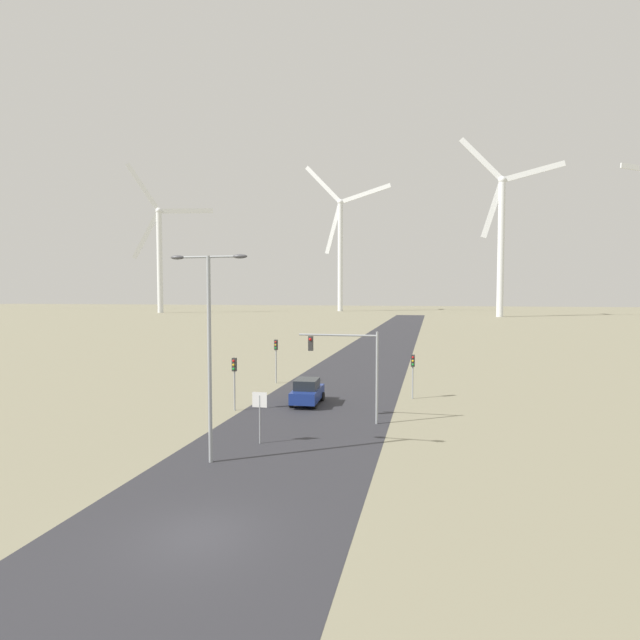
{
  "coord_description": "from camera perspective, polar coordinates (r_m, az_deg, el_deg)",
  "views": [
    {
      "loc": [
        7.41,
        -14.67,
        7.93
      ],
      "look_at": [
        0.0,
        18.31,
        6.11
      ],
      "focal_mm": 28.0,
      "sensor_mm": 36.0,
      "label": 1
    }
  ],
  "objects": [
    {
      "name": "road_surface",
      "position": [
        63.6,
        5.89,
        -4.09
      ],
      "size": [
        10.0,
        240.0,
        0.01
      ],
      "color": "#2D2D33",
      "rests_on": "ground"
    },
    {
      "name": "wind_turbine_center",
      "position": [
        178.4,
        20.0,
        9.36
      ],
      "size": [
        33.21,
        2.6,
        60.02
      ],
      "color": "silver",
      "rests_on": "ground"
    },
    {
      "name": "wind_turbine_far_left",
      "position": [
        211.53,
        -17.87,
        7.79
      ],
      "size": [
        29.7,
        16.39,
        58.9
      ],
      "color": "silver",
      "rests_on": "ground"
    },
    {
      "name": "ground_plane",
      "position": [
        18.25,
        -13.8,
        -22.77
      ],
      "size": [
        600.0,
        600.0,
        0.0
      ],
      "primitive_type": "plane",
      "color": "gray"
    },
    {
      "name": "streetlamp",
      "position": [
        23.64,
        -12.55,
        -1.3
      ],
      "size": [
        3.79,
        0.32,
        9.7
      ],
      "color": "#93999E",
      "rests_on": "ground"
    },
    {
      "name": "traffic_light_post_mid_left",
      "position": [
        44.06,
        -5.06,
        -3.59
      ],
      "size": [
        0.28,
        0.34,
        3.84
      ],
      "color": "#93999E",
      "rests_on": "ground"
    },
    {
      "name": "wind_turbine_left",
      "position": [
        221.0,
        2.34,
        8.76
      ],
      "size": [
        38.77,
        6.81,
        64.7
      ],
      "color": "silver",
      "rests_on": "ground"
    },
    {
      "name": "traffic_light_post_near_left",
      "position": [
        34.24,
        -9.77,
        -5.87
      ],
      "size": [
        0.28,
        0.34,
        3.57
      ],
      "color": "#93999E",
      "rests_on": "ground"
    },
    {
      "name": "traffic_light_mast_overhead",
      "position": [
        30.55,
        3.24,
        -4.21
      ],
      "size": [
        4.92,
        0.34,
        5.61
      ],
      "color": "#93999E",
      "rests_on": "ground"
    },
    {
      "name": "traffic_light_post_near_right",
      "position": [
        38.12,
        10.56,
        -5.24
      ],
      "size": [
        0.28,
        0.34,
        3.33
      ],
      "color": "#93999E",
      "rests_on": "ground"
    },
    {
      "name": "car_approaching",
      "position": [
        35.92,
        -1.47,
        -8.18
      ],
      "size": [
        2.0,
        4.18,
        1.83
      ],
      "color": "navy",
      "rests_on": "ground"
    },
    {
      "name": "stop_sign_near",
      "position": [
        26.8,
        -6.91,
        -9.91
      ],
      "size": [
        0.81,
        0.07,
        2.74
      ],
      "color": "#93999E",
      "rests_on": "ground"
    }
  ]
}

